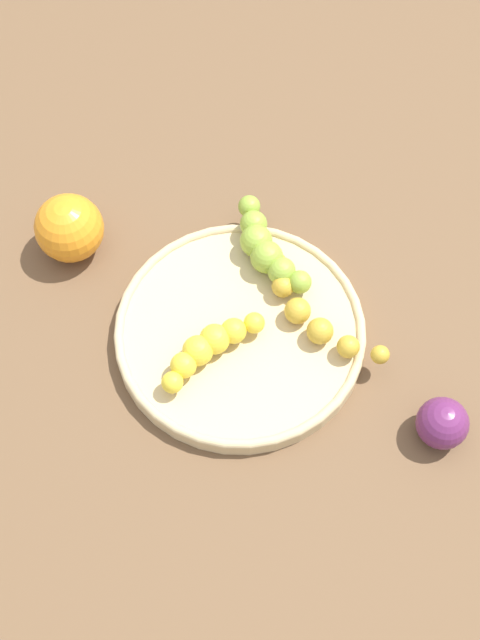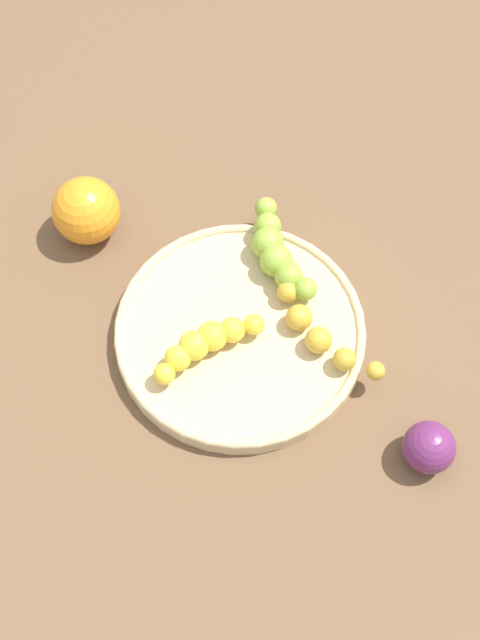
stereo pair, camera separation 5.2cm
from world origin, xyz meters
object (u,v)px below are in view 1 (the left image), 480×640
Objects in this scene: fruit_bowl at (240,332)px; orange_fruit at (69,228)px; plum_purple at (442,423)px; banana_spotted at (314,317)px; banana_green at (265,247)px; banana_yellow at (208,347)px.

orange_fruit is (-0.20, 0.09, 0.03)m from fruit_bowl.
banana_spotted is at bearing 143.72° from plum_purple.
banana_green is (-0.06, 0.08, 0.00)m from banana_spotted.
orange_fruit reaches higher than banana_spotted.
banana_spotted is at bearing -15.21° from orange_fruit.
banana_yellow is 0.24m from plum_purple.
plum_purple is (0.24, -0.05, -0.01)m from banana_yellow.
fruit_bowl is at bearing -84.79° from banana_yellow.
fruit_bowl is at bearing -24.39° from orange_fruit.
banana_spotted is 1.17× the size of banana_green.
banana_spotted reaches higher than fruit_bowl.
plum_purple reaches higher than banana_spotted.
plum_purple reaches higher than fruit_bowl.
banana_yellow is 1.25× the size of orange_fruit.
banana_spotted is at bearing -109.36° from banana_yellow.
banana_spotted is 0.28m from orange_fruit.
banana_spotted is 0.10m from banana_green.
fruit_bowl is 0.23m from plum_purple.
banana_spotted is at bearing 92.38° from banana_green.
fruit_bowl is at bearing 44.85° from banana_green.
orange_fruit reaches higher than banana_yellow.
plum_purple is at bearing -22.97° from orange_fruit.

